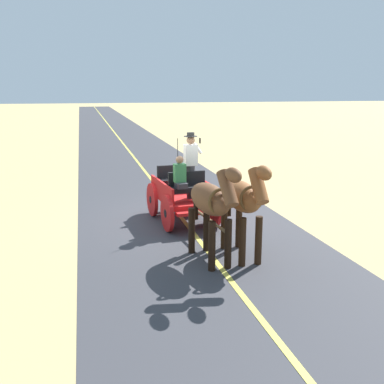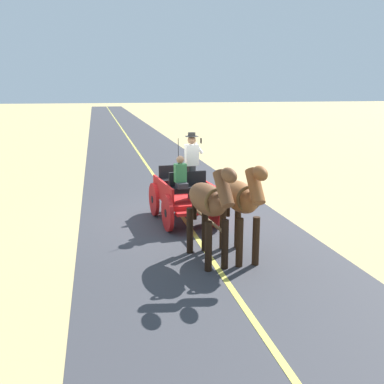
% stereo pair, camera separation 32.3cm
% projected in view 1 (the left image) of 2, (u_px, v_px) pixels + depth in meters
% --- Properties ---
extents(ground_plane, '(200.00, 200.00, 0.00)m').
position_uv_depth(ground_plane, '(182.00, 218.00, 12.75)').
color(ground_plane, tan).
extents(road_surface, '(5.78, 160.00, 0.01)m').
position_uv_depth(road_surface, '(182.00, 218.00, 12.75)').
color(road_surface, '#38383D').
rests_on(road_surface, ground).
extents(road_centre_stripe, '(0.12, 160.00, 0.00)m').
position_uv_depth(road_centre_stripe, '(182.00, 218.00, 12.75)').
color(road_centre_stripe, '#DBCC4C').
rests_on(road_centre_stripe, road_surface).
extents(horse_drawn_carriage, '(1.64, 4.52, 2.50)m').
position_uv_depth(horse_drawn_carriage, '(183.00, 193.00, 12.29)').
color(horse_drawn_carriage, red).
rests_on(horse_drawn_carriage, ground).
extents(horse_near_side, '(0.62, 2.13, 2.21)m').
position_uv_depth(horse_near_side, '(243.00, 199.00, 9.51)').
color(horse_near_side, brown).
rests_on(horse_near_side, ground).
extents(horse_off_side, '(0.78, 2.15, 2.21)m').
position_uv_depth(horse_off_side, '(212.00, 202.00, 9.27)').
color(horse_off_side, brown).
rests_on(horse_off_side, ground).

